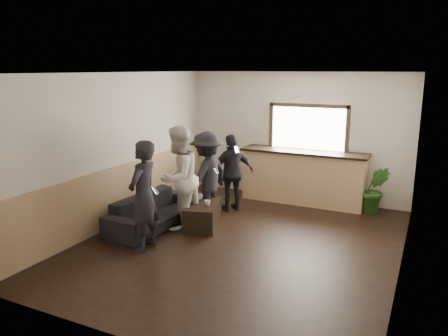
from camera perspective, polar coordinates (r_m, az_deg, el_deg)
The scene contains 12 objects.
ground at distance 7.46m, azimuth 2.15°, elevation -9.72°, with size 5.00×6.00×0.01m, color black.
room_shell at distance 7.35m, azimuth -3.02°, elevation 1.90°, with size 5.01×6.01×2.80m.
bar_counter at distance 9.60m, azimuth 10.31°, elevation -0.73°, with size 2.70×0.68×2.13m.
sofa at distance 8.19m, azimuth -9.11°, elevation -5.59°, with size 2.02×0.79×0.59m, color black.
coffee_table at distance 8.14m, azimuth -2.77°, elevation -6.11°, with size 0.55×0.99×0.44m, color black.
cup_a at distance 8.30m, azimuth -3.28°, elevation -3.77°, with size 0.13×0.13×0.11m, color silver.
cup_b at distance 7.92m, azimuth -2.16°, elevation -4.59°, with size 0.11×0.11×0.10m, color silver.
potted_plant at distance 9.29m, azimuth 19.08°, elevation -2.69°, with size 0.53×0.43×0.97m, color #2D6623.
person_a at distance 7.06m, azimuth -10.48°, elevation -3.59°, with size 0.51×0.69×1.78m.
person_b at distance 7.89m, azimuth -5.95°, elevation -1.28°, with size 0.76×0.95×1.89m.
person_c at distance 8.33m, azimuth -2.26°, elevation -1.09°, with size 0.79×1.19×1.71m.
person_d at distance 8.88m, azimuth 1.06°, elevation -0.63°, with size 0.90×0.95×1.58m.
Camera 1 is at (2.75, -6.32, 2.87)m, focal length 35.00 mm.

